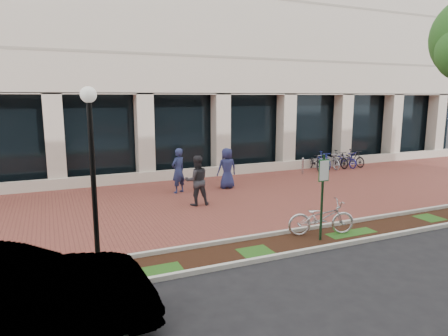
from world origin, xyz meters
name	(u,v)px	position (x,y,z in m)	size (l,w,h in m)	color
ground	(223,199)	(0.00, 0.00, 0.00)	(120.00, 120.00, 0.00)	black
brick_plaza	(223,199)	(0.00, 0.00, 0.01)	(40.00, 9.00, 0.01)	brown
planting_strip	(298,242)	(0.00, -5.25, 0.01)	(40.00, 1.50, 0.01)	black
curb_plaza_side	(284,232)	(0.00, -4.50, 0.06)	(40.00, 0.12, 0.12)	#B6B6AC
curb_street_side	(314,249)	(0.00, -6.00, 0.06)	(40.00, 0.12, 0.12)	#B6B6AC
parking_sign	(323,187)	(0.67, -5.38, 1.58)	(0.34, 0.07, 2.49)	#13361C
lamppost	(93,170)	(-5.39, -4.90, 2.42)	(0.36, 0.36, 4.28)	black
locked_bicycle	(321,218)	(0.96, -4.99, 0.53)	(0.70, 2.01, 1.06)	silver
pedestrian_left	(178,171)	(-1.31, 1.79, 0.96)	(0.70, 0.46, 1.92)	navy
pedestrian_mid	(197,181)	(-1.27, -0.39, 0.95)	(0.92, 0.72, 1.90)	#29292F
pedestrian_right	(227,168)	(0.93, 1.73, 0.91)	(0.89, 0.58, 1.82)	#1F234E
bollard	(303,166)	(5.95, 3.11, 0.45)	(0.12, 0.12, 0.89)	#ACACB0
bike_rack_cluster	(334,160)	(8.68, 3.89, 0.48)	(3.50, 1.81, 1.00)	black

